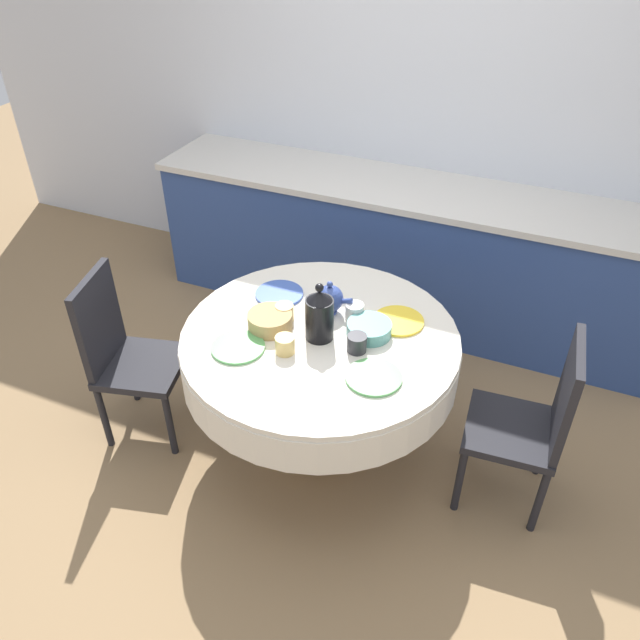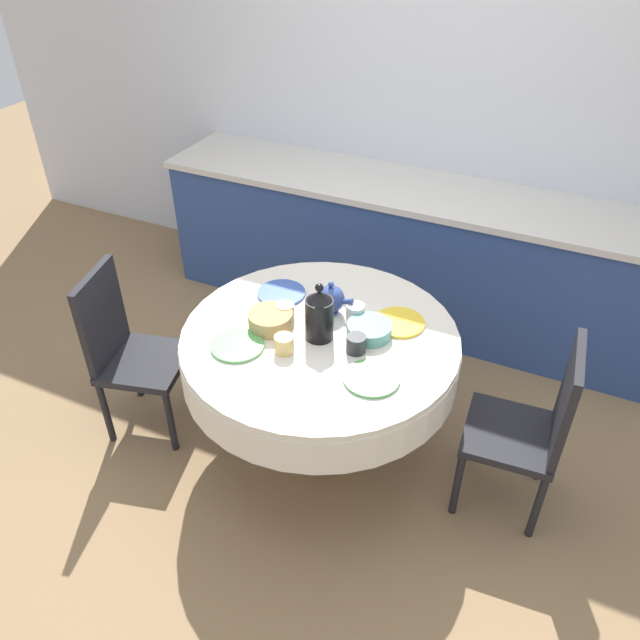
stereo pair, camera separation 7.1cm
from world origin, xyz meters
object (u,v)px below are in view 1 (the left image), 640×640
at_px(chair_right, 125,351).
at_px(coffee_carafe, 319,315).
at_px(teapot, 330,299).
at_px(chair_left, 533,420).

distance_m(chair_right, coffee_carafe, 1.06).
xyz_separation_m(chair_right, teapot, (0.94, 0.42, 0.31)).
bearing_deg(chair_left, chair_right, 95.08).
relative_size(chair_left, teapot, 5.05).
height_order(chair_left, coffee_carafe, coffee_carafe).
distance_m(chair_left, chair_right, 1.99).
height_order(chair_left, chair_right, same).
relative_size(chair_left, coffee_carafe, 3.22).
height_order(coffee_carafe, teapot, coffee_carafe).
xyz_separation_m(chair_left, chair_right, (-1.96, -0.32, 0.00)).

